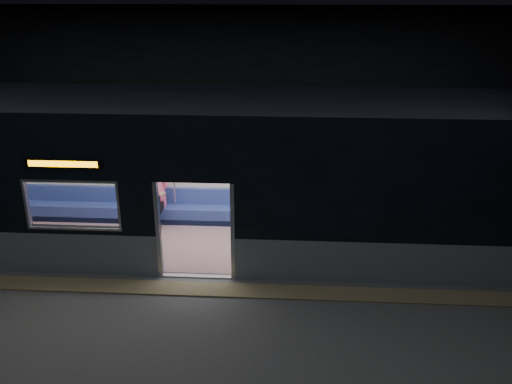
# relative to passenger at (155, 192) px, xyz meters

# --- Properties ---
(station_floor) EXTENTS (24.00, 14.00, 0.01)m
(station_floor) POSITION_rel_passenger_xyz_m (1.40, -3.55, -0.85)
(station_floor) COLOR #47494C
(station_floor) RESTS_ON ground
(station_envelope) EXTENTS (24.00, 14.00, 5.00)m
(station_envelope) POSITION_rel_passenger_xyz_m (1.40, -3.55, 2.82)
(station_envelope) COLOR black
(station_envelope) RESTS_ON station_floor
(tactile_strip) EXTENTS (22.80, 0.50, 0.03)m
(tactile_strip) POSITION_rel_passenger_xyz_m (1.40, -3.00, -0.83)
(tactile_strip) COLOR #8C7F59
(tactile_strip) RESTS_ON station_floor
(metro_car) EXTENTS (18.00, 3.04, 3.35)m
(metro_car) POSITION_rel_passenger_xyz_m (1.40, -1.00, 1.00)
(metro_car) COLOR gray
(metro_car) RESTS_ON station_floor
(passenger) EXTENTS (0.44, 0.76, 1.48)m
(passenger) POSITION_rel_passenger_xyz_m (0.00, 0.00, 0.00)
(passenger) COLOR black
(passenger) RESTS_ON metro_car
(handbag) EXTENTS (0.35, 0.31, 0.16)m
(handbag) POSITION_rel_passenger_xyz_m (-0.02, -0.25, -0.14)
(handbag) COLOR black
(handbag) RESTS_ON passenger
(transit_map) EXTENTS (1.03, 0.03, 0.67)m
(transit_map) POSITION_rel_passenger_xyz_m (2.86, 0.31, 0.64)
(transit_map) COLOR white
(transit_map) RESTS_ON metro_car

